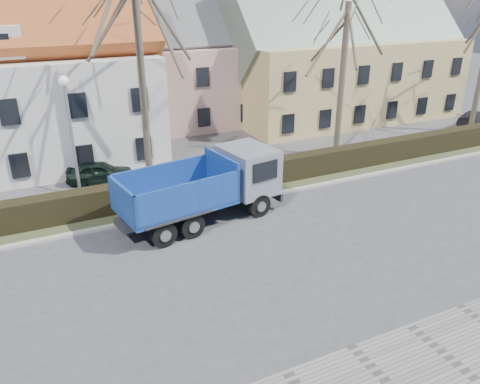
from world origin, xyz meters
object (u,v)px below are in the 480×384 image
dump_truck (196,190)px  cart_frame (148,222)px  streetlight (73,146)px  parked_car_a (100,172)px  parked_car_b (474,118)px

dump_truck → cart_frame: size_ratio=12.38×
streetlight → parked_car_a: streetlight is taller
dump_truck → streetlight: 5.91m
dump_truck → parked_car_b: (24.93, 6.12, -1.00)m
dump_truck → streetlight: streetlight is taller
dump_truck → cart_frame: 2.52m
streetlight → cart_frame: streetlight is taller
cart_frame → parked_car_b: 27.69m
parked_car_a → parked_car_b: (28.02, -0.46, -0.05)m
streetlight → parked_car_a: bearing=65.8°
cart_frame → dump_truck: bearing=-9.6°
cart_frame → parked_car_a: parked_car_a is taller
streetlight → parked_car_a: 4.30m
dump_truck → parked_car_b: dump_truck is taller
dump_truck → parked_car_a: size_ratio=2.22×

